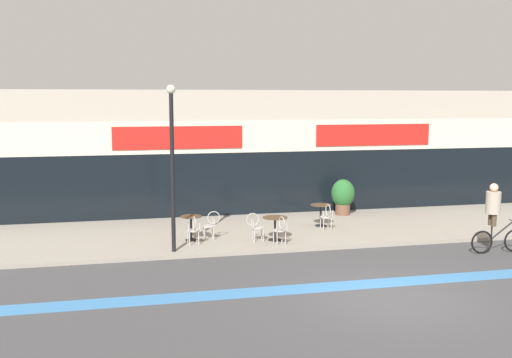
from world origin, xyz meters
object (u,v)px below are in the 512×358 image
(bistro_table_0, at_px, (191,223))
(cafe_chair_1_near, at_px, (281,228))
(planter_pot, at_px, (343,195))
(cafe_chair_0_side, at_px, (211,223))
(cafe_chair_2_near, at_px, (327,215))
(cyclist_0, at_px, (495,213))
(bistro_table_2, at_px, (321,211))
(lamp_post, at_px, (172,156))
(cafe_chair_1_side, at_px, (256,225))
(cafe_chair_0_near, at_px, (194,228))
(bistro_table_1, at_px, (275,223))

(bistro_table_0, xyz_separation_m, cafe_chair_1_near, (2.59, -1.19, -0.03))
(planter_pot, bearing_deg, cafe_chair_0_side, -152.28)
(cafe_chair_2_near, distance_m, cyclist_0, 5.35)
(bistro_table_2, relative_size, lamp_post, 0.16)
(cafe_chair_2_near, height_order, cyclist_0, cyclist_0)
(cafe_chair_1_near, bearing_deg, planter_pot, -49.38)
(cafe_chair_0_side, distance_m, lamp_post, 2.92)
(cafe_chair_1_near, bearing_deg, bistro_table_2, -50.18)
(cyclist_0, bearing_deg, cafe_chair_0_side, 160.59)
(cafe_chair_0_side, height_order, cafe_chair_1_side, same)
(cafe_chair_0_near, bearing_deg, cyclist_0, -110.42)
(cafe_chair_0_side, distance_m, cafe_chair_2_near, 4.08)
(cafe_chair_0_side, bearing_deg, bistro_table_0, 1.05)
(cafe_chair_0_side, xyz_separation_m, cyclist_0, (7.98, -3.09, 0.56))
(cafe_chair_0_near, xyz_separation_m, lamp_post, (-0.66, -0.65, 2.29))
(cafe_chair_0_near, distance_m, planter_pot, 7.12)
(bistro_table_0, relative_size, cafe_chair_1_near, 0.86)
(bistro_table_0, height_order, bistro_table_2, bistro_table_0)
(bistro_table_2, height_order, cafe_chair_1_side, cafe_chair_1_side)
(lamp_post, distance_m, cyclist_0, 9.60)
(planter_pot, bearing_deg, bistro_table_2, -130.06)
(bistro_table_2, distance_m, cafe_chair_0_side, 4.20)
(bistro_table_2, relative_size, cafe_chair_2_near, 0.85)
(bistro_table_0, xyz_separation_m, planter_pot, (6.18, 2.92, 0.20))
(lamp_post, bearing_deg, cafe_chair_1_near, 1.39)
(planter_pot, bearing_deg, cafe_chair_1_near, -131.12)
(bistro_table_0, relative_size, cyclist_0, 0.37)
(cafe_chair_2_near, bearing_deg, cyclist_0, -135.71)
(cafe_chair_0_side, bearing_deg, lamp_post, 45.93)
(bistro_table_1, bearing_deg, bistro_table_0, 167.54)
(cafe_chair_0_side, distance_m, cyclist_0, 8.58)
(cafe_chair_1_near, bearing_deg, cyclist_0, -115.80)
(cafe_chair_0_side, xyz_separation_m, cafe_chair_2_near, (4.05, 0.50, 0.00))
(lamp_post, xyz_separation_m, cyclist_0, (9.26, -1.82, -1.73))
(cafe_chair_0_near, xyz_separation_m, planter_pot, (6.17, 3.54, 0.23))
(bistro_table_0, bearing_deg, cyclist_0, -19.79)
(bistro_table_2, relative_size, cafe_chair_1_side, 0.85)
(cafe_chair_1_near, bearing_deg, cafe_chair_0_side, 50.46)
(bistro_table_0, height_order, cyclist_0, cyclist_0)
(bistro_table_0, distance_m, cafe_chair_0_side, 0.63)
(planter_pot, bearing_deg, cyclist_0, -68.04)
(bistro_table_2, xyz_separation_m, cafe_chair_0_side, (-4.05, -1.13, -0.03))
(bistro_table_1, distance_m, cyclist_0, 6.56)
(bistro_table_2, xyz_separation_m, lamp_post, (-5.33, -2.40, 2.26))
(cafe_chair_1_side, bearing_deg, cyclist_0, -17.77)
(cafe_chair_1_side, bearing_deg, cafe_chair_1_near, -41.61)
(bistro_table_2, relative_size, cyclist_0, 0.36)
(planter_pot, height_order, cyclist_0, cyclist_0)
(cyclist_0, bearing_deg, lamp_post, 170.66)
(cafe_chair_0_side, xyz_separation_m, lamp_post, (-1.28, -1.27, 2.29))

